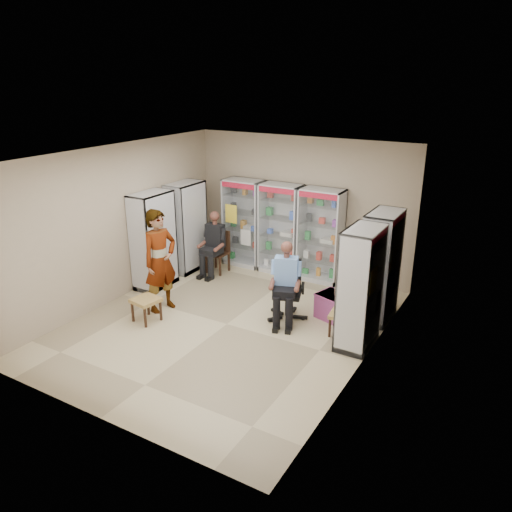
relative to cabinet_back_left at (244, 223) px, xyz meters
The scene contains 18 objects.
floor 3.18m from the cabinet_back_left, 64.54° to the right, with size 6.00×6.00×0.00m, color tan.
room_shell 3.18m from the cabinet_back_left, 64.54° to the right, with size 5.02×6.02×3.01m.
cabinet_back_left is the anchor object (origin of this frame).
cabinet_back_mid 0.95m from the cabinet_back_left, ahead, with size 0.90×0.50×2.00m, color #A9AAB0.
cabinet_back_right 1.90m from the cabinet_back_left, ahead, with size 0.90×0.50×2.00m, color silver.
cabinet_right_far 3.71m from the cabinet_back_left, 17.75° to the right, with size 0.50×0.90×2.00m, color silver.
cabinet_right_near 4.18m from the cabinet_back_left, 32.28° to the right, with size 0.50×0.90×2.00m, color #BABEC2.
cabinet_left_far 1.32m from the cabinet_back_left, 135.00° to the right, with size 0.50×0.90×2.00m, color #A1A3A8.
cabinet_left_near 2.23m from the cabinet_back_left, 114.61° to the right, with size 0.50×0.90×2.00m, color silver.
wooden_chair 0.94m from the cabinet_back_left, 108.90° to the right, with size 0.42×0.42×0.94m, color #2F1F12.
seated_customer 0.88m from the cabinet_back_left, 107.77° to the right, with size 0.44×0.60×1.34m, color black, non-canonical shape.
office_chair 2.94m from the cabinet_back_left, 43.16° to the right, with size 0.60×0.60×1.11m, color black.
seated_shopkeeper 2.96m from the cabinet_back_left, 43.87° to the right, with size 0.46×0.64×1.41m, color #79A9F0, non-canonical shape.
pink_trunk 3.30m from the cabinet_back_left, 28.63° to the right, with size 0.48×0.46×0.46m, color #C34E96.
tea_glass 3.27m from the cabinet_back_left, 27.69° to the right, with size 0.07×0.07×0.10m, color #4F0E06.
woven_stool_a 3.89m from the cabinet_back_left, 32.73° to the right, with size 0.40×0.40×0.40m, color #A57145.
woven_stool_b 3.43m from the cabinet_back_left, 90.39° to the right, with size 0.44×0.44×0.44m, color #9F7243.
standing_man 2.81m from the cabinet_back_left, 91.94° to the right, with size 0.71×0.47×1.95m, color #97989A.
Camera 1 is at (4.44, -6.62, 4.22)m, focal length 35.00 mm.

